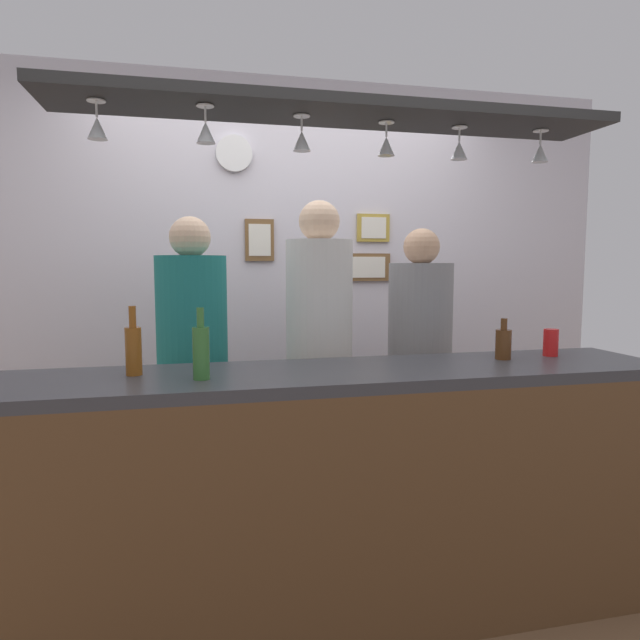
# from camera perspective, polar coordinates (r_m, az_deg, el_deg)

# --- Properties ---
(ground_plane) EXTENTS (8.00, 8.00, 0.00)m
(ground_plane) POSITION_cam_1_polar(r_m,az_deg,el_deg) (2.88, 0.49, -24.23)
(ground_plane) COLOR brown
(back_wall) EXTENTS (4.40, 0.06, 2.60)m
(back_wall) POSITION_cam_1_polar(r_m,az_deg,el_deg) (3.58, -3.62, 3.50)
(back_wall) COLOR silver
(back_wall) RESTS_ON ground_plane
(bar_counter) EXTENTS (2.70, 0.55, 1.03)m
(bar_counter) POSITION_cam_1_polar(r_m,az_deg,el_deg) (2.14, 3.77, -14.68)
(bar_counter) COLOR #38383D
(bar_counter) RESTS_ON ground_plane
(overhead_glass_rack) EXTENTS (2.20, 0.36, 0.04)m
(overhead_glass_rack) POSITION_cam_1_polar(r_m,az_deg,el_deg) (2.28, 2.42, 20.68)
(overhead_glass_rack) COLOR black
(hanging_wineglass_far_left) EXTENTS (0.07, 0.07, 0.13)m
(hanging_wineglass_far_left) POSITION_cam_1_polar(r_m,az_deg,el_deg) (2.18, -22.00, 17.99)
(hanging_wineglass_far_left) COLOR silver
(hanging_wineglass_far_left) RESTS_ON overhead_glass_rack
(hanging_wineglass_left) EXTENTS (0.07, 0.07, 0.13)m
(hanging_wineglass_left) POSITION_cam_1_polar(r_m,az_deg,el_deg) (2.13, -11.71, 18.53)
(hanging_wineglass_left) COLOR silver
(hanging_wineglass_left) RESTS_ON overhead_glass_rack
(hanging_wineglass_center_left) EXTENTS (0.07, 0.07, 0.13)m
(hanging_wineglass_center_left) POSITION_cam_1_polar(r_m,az_deg,el_deg) (2.23, -1.90, 18.10)
(hanging_wineglass_center_left) COLOR silver
(hanging_wineglass_center_left) RESTS_ON overhead_glass_rack
(hanging_wineglass_center) EXTENTS (0.07, 0.07, 0.13)m
(hanging_wineglass_center) POSITION_cam_1_polar(r_m,az_deg,el_deg) (2.34, 6.85, 17.48)
(hanging_wineglass_center) COLOR silver
(hanging_wineglass_center) RESTS_ON overhead_glass_rack
(hanging_wineglass_center_right) EXTENTS (0.07, 0.07, 0.13)m
(hanging_wineglass_center_right) POSITION_cam_1_polar(r_m,az_deg,el_deg) (2.47, 14.15, 16.72)
(hanging_wineglass_center_right) COLOR silver
(hanging_wineglass_center_right) RESTS_ON overhead_glass_rack
(hanging_wineglass_right) EXTENTS (0.07, 0.07, 0.13)m
(hanging_wineglass_right) POSITION_cam_1_polar(r_m,az_deg,el_deg) (2.63, 21.76, 15.79)
(hanging_wineglass_right) COLOR silver
(hanging_wineglass_right) RESTS_ON overhead_glass_rack
(person_left_teal_shirt) EXTENTS (0.34, 0.34, 1.67)m
(person_left_teal_shirt) POSITION_cam_1_polar(r_m,az_deg,el_deg) (2.77, -13.00, -3.41)
(person_left_teal_shirt) COLOR #2D334C
(person_left_teal_shirt) RESTS_ON ground_plane
(person_middle_white_patterned_shirt) EXTENTS (0.34, 0.34, 1.76)m
(person_middle_white_patterned_shirt) POSITION_cam_1_polar(r_m,az_deg,el_deg) (2.83, -0.07, -1.85)
(person_middle_white_patterned_shirt) COLOR #2D334C
(person_middle_white_patterned_shirt) RESTS_ON ground_plane
(person_right_grey_shirt) EXTENTS (0.34, 0.34, 1.63)m
(person_right_grey_shirt) POSITION_cam_1_polar(r_m,az_deg,el_deg) (3.01, 10.24, -3.11)
(person_right_grey_shirt) COLOR #2D334C
(person_right_grey_shirt) RESTS_ON ground_plane
(bottle_beer_amber_tall) EXTENTS (0.06, 0.06, 0.26)m
(bottle_beer_amber_tall) POSITION_cam_1_polar(r_m,az_deg,el_deg) (2.17, -18.69, -2.82)
(bottle_beer_amber_tall) COLOR brown
(bottle_beer_amber_tall) RESTS_ON bar_counter
(bottle_beer_brown_stubby) EXTENTS (0.07, 0.07, 0.18)m
(bottle_beer_brown_stubby) POSITION_cam_1_polar(r_m,az_deg,el_deg) (2.54, 18.39, -2.29)
(bottle_beer_brown_stubby) COLOR #512D14
(bottle_beer_brown_stubby) RESTS_ON bar_counter
(bottle_beer_green_import) EXTENTS (0.06, 0.06, 0.26)m
(bottle_beer_green_import) POSITION_cam_1_polar(r_m,az_deg,el_deg) (2.03, -12.18, -3.14)
(bottle_beer_green_import) COLOR #336B2D
(bottle_beer_green_import) RESTS_ON bar_counter
(drink_can) EXTENTS (0.07, 0.07, 0.12)m
(drink_can) POSITION_cam_1_polar(r_m,az_deg,el_deg) (2.71, 22.71, -2.15)
(drink_can) COLOR red
(drink_can) RESTS_ON bar_counter
(picture_frame_crest) EXTENTS (0.18, 0.02, 0.26)m
(picture_frame_crest) POSITION_cam_1_polar(r_m,az_deg,el_deg) (3.51, -6.26, 8.20)
(picture_frame_crest) COLOR brown
(picture_frame_crest) RESTS_ON back_wall
(picture_frame_upper_small) EXTENTS (0.22, 0.02, 0.18)m
(picture_frame_upper_small) POSITION_cam_1_polar(r_m,az_deg,el_deg) (3.68, 5.52, 9.44)
(picture_frame_upper_small) COLOR #B29338
(picture_frame_upper_small) RESTS_ON back_wall
(picture_frame_lower_pair) EXTENTS (0.30, 0.02, 0.18)m
(picture_frame_lower_pair) POSITION_cam_1_polar(r_m,az_deg,el_deg) (3.66, 4.98, 5.45)
(picture_frame_lower_pair) COLOR brown
(picture_frame_lower_pair) RESTS_ON back_wall
(wall_clock) EXTENTS (0.22, 0.03, 0.22)m
(wall_clock) POSITION_cam_1_polar(r_m,az_deg,el_deg) (3.55, -8.85, 16.63)
(wall_clock) COLOR white
(wall_clock) RESTS_ON back_wall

